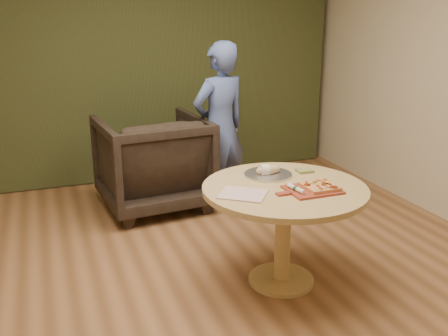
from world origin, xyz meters
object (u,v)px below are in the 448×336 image
serving_tray (268,174)px  flatbread_pizza (320,186)px  bread_roll (267,170)px  person_standing (220,127)px  pedestal_table (284,205)px  armchair (153,158)px  cutlery_roll (296,189)px  pizza_paddle (311,190)px

serving_tray → flatbread_pizza: bearing=-64.3°
bread_roll → person_standing: person_standing is taller
pedestal_table → armchair: armchair is taller
serving_tray → armchair: size_ratio=0.34×
flatbread_pizza → cutlery_roll: bearing=177.6°
serving_tray → pedestal_table: bearing=-88.4°
person_standing → bread_roll: bearing=68.6°
pedestal_table → flatbread_pizza: (0.19, -0.15, 0.17)m
serving_tray → person_standing: 1.32m
pedestal_table → armchair: bearing=106.8°
pizza_paddle → flatbread_pizza: size_ratio=2.01×
pizza_paddle → person_standing: 1.73m
cutlery_roll → flatbread_pizza: bearing=-11.5°
serving_tray → bread_roll: bearing=180.0°
pizza_paddle → flatbread_pizza: bearing=-2.5°
person_standing → pedestal_table: bearing=69.9°
serving_tray → bread_roll: 0.04m
bread_roll → armchair: armchair is taller
pedestal_table → person_standing: person_standing is taller
flatbread_pizza → cutlery_roll: (-0.18, 0.01, 0.00)m
serving_tray → armchair: 1.65m
flatbread_pizza → armchair: size_ratio=0.21×
person_standing → serving_tray: bearing=69.0°
pedestal_table → flatbread_pizza: flatbread_pizza is taller
serving_tray → person_standing: size_ratio=0.21×
pedestal_table → cutlery_roll: bearing=-86.2°
pizza_paddle → cutlery_roll: bearing=176.8°
flatbread_pizza → armchair: armchair is taller
flatbread_pizza → cutlery_roll: flatbread_pizza is taller
serving_tray → pizza_paddle: bearing=-72.2°
pizza_paddle → armchair: size_ratio=0.43×
serving_tray → armchair: armchair is taller
pedestal_table → flatbread_pizza: 0.30m
flatbread_pizza → serving_tray: size_ratio=0.62×
cutlery_roll → pizza_paddle: bearing=-11.8°
cutlery_roll → person_standing: size_ratio=0.12×
cutlery_roll → bread_roll: bearing=84.5°
flatbread_pizza → serving_tray: (-0.20, 0.41, -0.02)m
pedestal_table → person_standing: (0.09, 1.58, 0.22)m
flatbread_pizza → serving_tray: 0.46m
bread_roll → armchair: (-0.53, 1.54, -0.27)m
flatbread_pizza → person_standing: bearing=93.3°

